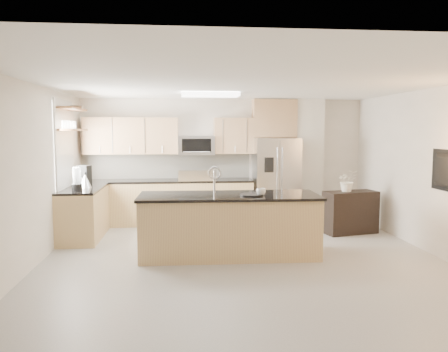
{
  "coord_description": "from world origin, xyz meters",
  "views": [
    {
      "loc": [
        -0.9,
        -6.11,
        1.94
      ],
      "look_at": [
        -0.19,
        1.3,
        1.16
      ],
      "focal_mm": 35.0,
      "sensor_mm": 36.0,
      "label": 1
    }
  ],
  "objects": [
    {
      "name": "floor",
      "position": [
        0.0,
        0.0,
        0.0
      ],
      "size": [
        6.5,
        6.5,
        0.0
      ],
      "primitive_type": "plane",
      "color": "#A9A5A0",
      "rests_on": "ground"
    },
    {
      "name": "ceiling",
      "position": [
        0.0,
        0.0,
        2.6
      ],
      "size": [
        6.0,
        6.5,
        0.02
      ],
      "primitive_type": "cube",
      "color": "white",
      "rests_on": "wall_back"
    },
    {
      "name": "wall_back",
      "position": [
        0.0,
        3.25,
        1.3
      ],
      "size": [
        6.0,
        0.02,
        2.6
      ],
      "primitive_type": "cube",
      "color": "silver",
      "rests_on": "floor"
    },
    {
      "name": "wall_front",
      "position": [
        0.0,
        -3.25,
        1.3
      ],
      "size": [
        6.0,
        0.02,
        2.6
      ],
      "primitive_type": "cube",
      "color": "silver",
      "rests_on": "floor"
    },
    {
      "name": "wall_left",
      "position": [
        -3.0,
        0.0,
        1.3
      ],
      "size": [
        0.02,
        6.5,
        2.6
      ],
      "primitive_type": "cube",
      "color": "silver",
      "rests_on": "floor"
    },
    {
      "name": "wall_right",
      "position": [
        3.0,
        0.0,
        1.3
      ],
      "size": [
        0.02,
        6.5,
        2.6
      ],
      "primitive_type": "cube",
      "color": "silver",
      "rests_on": "floor"
    },
    {
      "name": "back_counter",
      "position": [
        -1.23,
        2.93,
        0.47
      ],
      "size": [
        3.55,
        0.66,
        1.44
      ],
      "color": "tan",
      "rests_on": "floor"
    },
    {
      "name": "left_counter",
      "position": [
        -2.67,
        1.85,
        0.46
      ],
      "size": [
        0.66,
        1.5,
        0.92
      ],
      "color": "tan",
      "rests_on": "floor"
    },
    {
      "name": "range",
      "position": [
        -0.6,
        2.92,
        0.47
      ],
      "size": [
        0.76,
        0.64,
        1.14
      ],
      "color": "black",
      "rests_on": "floor"
    },
    {
      "name": "upper_cabinets",
      "position": [
        -1.3,
        3.09,
        1.83
      ],
      "size": [
        3.5,
        0.33,
        0.75
      ],
      "color": "tan",
      "rests_on": "wall_back"
    },
    {
      "name": "microwave",
      "position": [
        -0.6,
        3.04,
        1.63
      ],
      "size": [
        0.76,
        0.4,
        0.4
      ],
      "color": "#B9B9BC",
      "rests_on": "upper_cabinets"
    },
    {
      "name": "refrigerator",
      "position": [
        1.06,
        2.87,
        0.89
      ],
      "size": [
        0.92,
        0.78,
        1.78
      ],
      "color": "#B9B9BC",
      "rests_on": "floor"
    },
    {
      "name": "partition_column",
      "position": [
        1.82,
        3.1,
        1.3
      ],
      "size": [
        0.6,
        0.3,
        2.6
      ],
      "primitive_type": "cube",
      "color": "silver",
      "rests_on": "floor"
    },
    {
      "name": "window",
      "position": [
        -2.98,
        1.85,
        1.65
      ],
      "size": [
        0.04,
        1.15,
        1.65
      ],
      "color": "white",
      "rests_on": "wall_left"
    },
    {
      "name": "shelf_lower",
      "position": [
        -2.85,
        1.95,
        1.95
      ],
      "size": [
        0.3,
        1.2,
        0.04
      ],
      "primitive_type": "cube",
      "color": "#985B3D",
      "rests_on": "wall_left"
    },
    {
      "name": "shelf_upper",
      "position": [
        -2.85,
        1.95,
        2.32
      ],
      "size": [
        0.3,
        1.2,
        0.04
      ],
      "primitive_type": "cube",
      "color": "#985B3D",
      "rests_on": "wall_left"
    },
    {
      "name": "ceiling_fixture",
      "position": [
        -0.4,
        1.6,
        2.56
      ],
      "size": [
        1.0,
        0.5,
        0.06
      ],
      "primitive_type": "cube",
      "color": "white",
      "rests_on": "ceiling"
    },
    {
      "name": "island",
      "position": [
        -0.19,
        0.5,
        0.48
      ],
      "size": [
        2.79,
        1.07,
        1.38
      ],
      "rotation": [
        0.0,
        0.0,
        -0.03
      ],
      "color": "tan",
      "rests_on": "floor"
    },
    {
      "name": "credenza",
      "position": [
        2.26,
        1.75,
        0.4
      ],
      "size": [
        1.07,
        0.63,
        0.8
      ],
      "primitive_type": "cube",
      "rotation": [
        0.0,
        0.0,
        0.22
      ],
      "color": "black",
      "rests_on": "floor"
    },
    {
      "name": "cup",
      "position": [
        0.29,
        0.37,
        1.01
      ],
      "size": [
        0.15,
        0.15,
        0.11
      ],
      "primitive_type": "imported",
      "rotation": [
        0.0,
        0.0,
        -0.09
      ],
      "color": "white",
      "rests_on": "island"
    },
    {
      "name": "platter",
      "position": [
        0.14,
        0.37,
        0.97
      ],
      "size": [
        0.42,
        0.42,
        0.02
      ],
      "primitive_type": "cylinder",
      "rotation": [
        0.0,
        0.0,
        -0.19
      ],
      "color": "black",
      "rests_on": "island"
    },
    {
      "name": "blender",
      "position": [
        -2.67,
        1.41,
        1.09
      ],
      "size": [
        0.17,
        0.17,
        0.4
      ],
      "color": "black",
      "rests_on": "left_counter"
    },
    {
      "name": "kettle",
      "position": [
        -2.63,
        1.82,
        1.05
      ],
      "size": [
        0.23,
        0.23,
        0.28
      ],
      "color": "#B9B9BC",
      "rests_on": "left_counter"
    },
    {
      "name": "coffee_maker",
      "position": [
        -2.69,
        2.06,
        1.1
      ],
      "size": [
        0.24,
        0.28,
        0.38
      ],
      "color": "black",
      "rests_on": "left_counter"
    },
    {
      "name": "bowl",
      "position": [
        -2.85,
        2.33,
        2.38
      ],
      "size": [
        0.37,
        0.37,
        0.08
      ],
      "primitive_type": "imported",
      "rotation": [
        0.0,
        0.0,
        0.13
      ],
      "color": "#B9B9BC",
      "rests_on": "shelf_upper"
    },
    {
      "name": "flower_vase",
      "position": [
        2.18,
        1.73,
        1.11
      ],
      "size": [
        0.56,
        0.49,
        0.62
      ],
      "primitive_type": "imported",
      "rotation": [
        0.0,
        0.0,
        -0.01
      ],
      "color": "white",
      "rests_on": "credenza"
    },
    {
      "name": "television",
      "position": [
        2.91,
        -0.2,
        1.35
      ],
      "size": [
        0.14,
        1.08,
        0.62
      ],
      "primitive_type": "imported",
      "rotation": [
        0.0,
        0.0,
        1.57
      ],
      "color": "black",
      "rests_on": "wall_right"
    }
  ]
}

